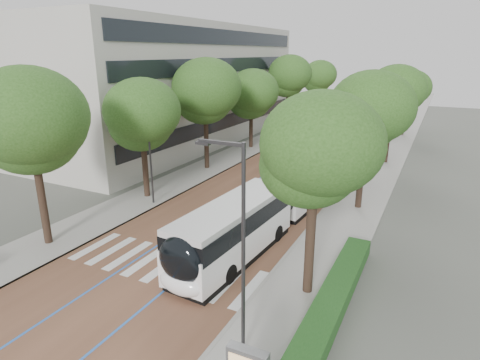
{
  "coord_description": "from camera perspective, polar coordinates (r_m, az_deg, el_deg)",
  "views": [
    {
      "loc": [
        12.24,
        -14.05,
        10.81
      ],
      "look_at": [
        0.39,
        9.46,
        2.4
      ],
      "focal_mm": 30.0,
      "sensor_mm": 36.0,
      "label": 1
    }
  ],
  "objects": [
    {
      "name": "sidewalk_left",
      "position": [
        58.54,
        6.61,
        7.01
      ],
      "size": [
        4.0,
        140.0,
        0.12
      ],
      "primitive_type": "cube",
      "color": "#9B9892",
      "rests_on": "ground"
    },
    {
      "name": "trees_right",
      "position": [
        37.2,
        19.85,
        10.01
      ],
      "size": [
        5.71,
        47.3,
        9.18
      ],
      "color": "black",
      "rests_on": "ground"
    },
    {
      "name": "streetlight_far",
      "position": [
        36.98,
        17.79,
        7.55
      ],
      "size": [
        1.82,
        0.2,
        8.0
      ],
      "color": "#2F2F31",
      "rests_on": "sidewalk_right"
    },
    {
      "name": "office_building",
      "position": [
        52.81,
        -10.55,
        13.29
      ],
      "size": [
        18.11,
        40.0,
        14.0
      ],
      "color": "#9C9990",
      "rests_on": "ground"
    },
    {
      "name": "road",
      "position": [
        56.47,
        13.79,
        6.18
      ],
      "size": [
        11.0,
        140.0,
        0.02
      ],
      "primitive_type": "cube",
      "color": "brown",
      "rests_on": "ground"
    },
    {
      "name": "trees_left",
      "position": [
        43.11,
        -0.66,
        12.3
      ],
      "size": [
        6.39,
        60.91,
        9.97
      ],
      "color": "black",
      "rests_on": "ground"
    },
    {
      "name": "kerb_left",
      "position": [
        57.93,
        8.38,
        6.83
      ],
      "size": [
        0.2,
        140.0,
        0.14
      ],
      "primitive_type": "cube",
      "color": "gray",
      "rests_on": "ground"
    },
    {
      "name": "lamp_post_left",
      "position": [
        29.45,
        -12.7,
        4.15
      ],
      "size": [
        0.14,
        0.14,
        8.0
      ],
      "primitive_type": "cylinder",
      "color": "#2F2F31",
      "rests_on": "sidewalk_left"
    },
    {
      "name": "lane_line_left",
      "position": [
        56.83,
        12.22,
        6.37
      ],
      "size": [
        0.12,
        126.0,
        0.01
      ],
      "primitive_type": "cube",
      "color": "blue",
      "rests_on": "road"
    },
    {
      "name": "sidewalk_right",
      "position": [
        55.32,
        21.38,
        5.29
      ],
      "size": [
        4.0,
        140.0,
        0.12
      ],
      "primitive_type": "cube",
      "color": "#9B9892",
      "rests_on": "ground"
    },
    {
      "name": "bus_queued_2",
      "position": [
        65.48,
        18.63,
        8.74
      ],
      "size": [
        3.33,
        12.54,
        3.2
      ],
      "rotation": [
        0.0,
        0.0,
        -0.07
      ],
      "color": "white",
      "rests_on": "ground"
    },
    {
      "name": "kerb_right",
      "position": [
        55.51,
        19.44,
        5.54
      ],
      "size": [
        0.2,
        140.0,
        0.14
      ],
      "primitive_type": "cube",
      "color": "gray",
      "rests_on": "ground"
    },
    {
      "name": "lead_bus",
      "position": [
        24.86,
        3.75,
        -4.0
      ],
      "size": [
        3.77,
        18.52,
        3.2
      ],
      "rotation": [
        0.0,
        0.0,
        -0.07
      ],
      "color": "black",
      "rests_on": "ground"
    },
    {
      "name": "streetlight_near",
      "position": [
        13.77,
        -0.2,
        -8.07
      ],
      "size": [
        1.82,
        0.2,
        8.0
      ],
      "color": "#2F2F31",
      "rests_on": "sidewalk_right"
    },
    {
      "name": "bus_queued_1",
      "position": [
        52.57,
        16.46,
        6.93
      ],
      "size": [
        2.97,
        12.48,
        3.2
      ],
      "rotation": [
        0.0,
        0.0,
        -0.04
      ],
      "color": "white",
      "rests_on": "ground"
    },
    {
      "name": "hedge",
      "position": [
        17.7,
        12.08,
        -18.29
      ],
      "size": [
        1.2,
        14.0,
        0.8
      ],
      "primitive_type": "cube",
      "color": "#194417",
      "rests_on": "sidewalk_right"
    },
    {
      "name": "lane_line_right",
      "position": [
        56.14,
        15.39,
        6.0
      ],
      "size": [
        0.12,
        126.0,
        0.01
      ],
      "primitive_type": "cube",
      "color": "blue",
      "rests_on": "road"
    },
    {
      "name": "bus_queued_0",
      "position": [
        39.99,
        12.25,
        4.03
      ],
      "size": [
        2.59,
        12.41,
        3.2
      ],
      "rotation": [
        0.0,
        0.0,
        -0.0
      ],
      "color": "white",
      "rests_on": "ground"
    },
    {
      "name": "zebra_crossing",
      "position": [
        22.09,
        -10.61,
        -11.85
      ],
      "size": [
        10.55,
        3.6,
        0.01
      ],
      "color": "silver",
      "rests_on": "ground"
    },
    {
      "name": "ground",
      "position": [
        21.55,
        -12.68,
        -12.88
      ],
      "size": [
        160.0,
        160.0,
        0.0
      ],
      "primitive_type": "plane",
      "color": "#51544C",
      "rests_on": "ground"
    }
  ]
}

